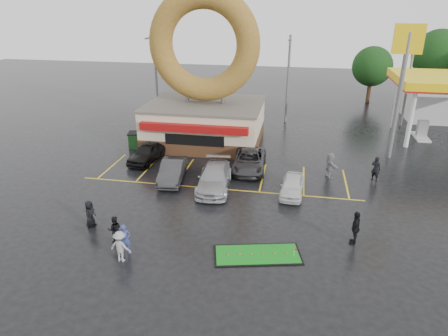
% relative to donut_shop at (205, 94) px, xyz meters
% --- Properties ---
extents(ground, '(120.00, 120.00, 0.00)m').
position_rel_donut_shop_xyz_m(ground, '(3.00, -12.97, -4.46)').
color(ground, black).
rests_on(ground, ground).
extents(donut_shop, '(10.20, 8.70, 13.50)m').
position_rel_donut_shop_xyz_m(donut_shop, '(0.00, 0.00, 0.00)').
color(donut_shop, '#472B19').
rests_on(donut_shop, ground).
extents(shell_sign, '(2.20, 0.36, 10.60)m').
position_rel_donut_shop_xyz_m(shell_sign, '(16.00, -0.97, 2.91)').
color(shell_sign, slate).
rests_on(shell_sign, ground).
extents(streetlight_left, '(0.40, 2.21, 9.00)m').
position_rel_donut_shop_xyz_m(streetlight_left, '(-7.00, 6.95, 0.32)').
color(streetlight_left, slate).
rests_on(streetlight_left, ground).
extents(streetlight_mid, '(0.40, 2.21, 9.00)m').
position_rel_donut_shop_xyz_m(streetlight_mid, '(7.00, 7.95, 0.32)').
color(streetlight_mid, slate).
rests_on(streetlight_mid, ground).
extents(streetlight_right, '(0.40, 2.21, 9.00)m').
position_rel_donut_shop_xyz_m(streetlight_right, '(19.00, 8.95, 0.32)').
color(streetlight_right, slate).
rests_on(streetlight_right, ground).
extents(tree_far_c, '(6.30, 6.30, 9.00)m').
position_rel_donut_shop_xyz_m(tree_far_c, '(25.00, 21.03, 1.37)').
color(tree_far_c, '#332114').
rests_on(tree_far_c, ground).
extents(tree_far_d, '(4.90, 4.90, 7.00)m').
position_rel_donut_shop_xyz_m(tree_far_d, '(17.00, 19.03, 0.07)').
color(tree_far_d, '#332114').
rests_on(tree_far_d, ground).
extents(car_black, '(2.33, 4.59, 1.50)m').
position_rel_donut_shop_xyz_m(car_black, '(-3.60, -5.51, -3.72)').
color(car_black, black).
rests_on(car_black, ground).
extents(car_dgrey, '(2.12, 4.66, 1.48)m').
position_rel_donut_shop_xyz_m(car_dgrey, '(-0.43, -8.75, -3.72)').
color(car_dgrey, '#2D2C2F').
rests_on(car_dgrey, ground).
extents(car_silver, '(2.60, 5.48, 1.54)m').
position_rel_donut_shop_xyz_m(car_silver, '(2.84, -9.47, -3.69)').
color(car_silver, '#9B9CA0').
rests_on(car_silver, ground).
extents(car_grey, '(2.65, 5.34, 1.46)m').
position_rel_donut_shop_xyz_m(car_grey, '(4.80, -5.68, -3.74)').
color(car_grey, '#323235').
rests_on(car_grey, ground).
extents(car_white, '(1.73, 3.82, 1.27)m').
position_rel_donut_shop_xyz_m(car_white, '(8.20, -9.47, -3.83)').
color(car_white, silver).
rests_on(car_white, ground).
extents(person_blue, '(0.73, 0.65, 1.67)m').
position_rel_donut_shop_xyz_m(person_blue, '(-0.07, -18.01, -3.63)').
color(person_blue, navy).
rests_on(person_blue, ground).
extents(person_blackjkt, '(0.92, 0.83, 1.55)m').
position_rel_donut_shop_xyz_m(person_blackjkt, '(-1.05, -17.09, -3.69)').
color(person_blackjkt, black).
rests_on(person_blackjkt, ground).
extents(person_hoodie, '(1.15, 0.74, 1.69)m').
position_rel_donut_shop_xyz_m(person_hoodie, '(-0.03, -18.64, -3.62)').
color(person_hoodie, gray).
rests_on(person_hoodie, ground).
extents(person_bystander, '(0.54, 0.80, 1.61)m').
position_rel_donut_shop_xyz_m(person_bystander, '(-3.18, -15.80, -3.66)').
color(person_bystander, black).
rests_on(person_bystander, ground).
extents(person_cameraman, '(0.72, 1.20, 1.92)m').
position_rel_donut_shop_xyz_m(person_cameraman, '(11.69, -14.82, -3.51)').
color(person_cameraman, black).
rests_on(person_cameraman, ground).
extents(person_walker_near, '(1.16, 1.87, 1.93)m').
position_rel_donut_shop_xyz_m(person_walker_near, '(10.83, -6.04, -3.50)').
color(person_walker_near, gray).
rests_on(person_walker_near, ground).
extents(person_walker_far, '(0.81, 0.76, 1.85)m').
position_rel_donut_shop_xyz_m(person_walker_far, '(14.08, -6.07, -3.54)').
color(person_walker_far, black).
rests_on(person_walker_far, ground).
extents(dumpster, '(2.00, 1.53, 1.30)m').
position_rel_donut_shop_xyz_m(dumpster, '(-5.46, -2.46, -3.81)').
color(dumpster, '#1B481D').
rests_on(dumpster, ground).
extents(putting_green, '(4.80, 2.91, 0.56)m').
position_rel_donut_shop_xyz_m(putting_green, '(6.67, -16.91, -4.43)').
color(putting_green, black).
rests_on(putting_green, ground).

